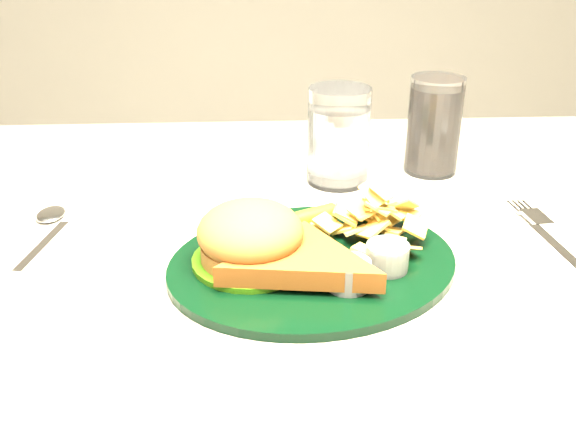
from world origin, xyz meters
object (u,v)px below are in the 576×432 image
at_px(dinner_plate, 313,238).
at_px(water_glass, 339,136).
at_px(cola_glass, 434,125).
at_px(fork_napkin, 561,250).

xyz_separation_m(dinner_plate, water_glass, (0.05, 0.21, 0.03)).
xyz_separation_m(dinner_plate, cola_glass, (0.18, 0.24, 0.03)).
relative_size(water_glass, fork_napkin, 0.71).
xyz_separation_m(water_glass, cola_glass, (0.13, 0.03, 0.00)).
bearing_deg(cola_glass, fork_napkin, -72.24).
height_order(dinner_plate, cola_glass, cola_glass).
height_order(cola_glass, fork_napkin, cola_glass).
height_order(water_glass, cola_glass, cola_glass).
bearing_deg(dinner_plate, cola_glass, 36.37).
relative_size(water_glass, cola_glass, 0.96).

